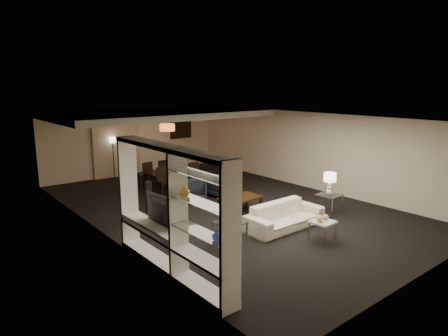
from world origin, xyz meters
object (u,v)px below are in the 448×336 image
object	(u,v)px
coffee_table	(240,204)
chair_fl	(145,174)
side_table_left	(230,234)
floor_lamp	(114,158)
vase_blue	(217,235)
chair_fm	(161,172)
floor_speaker	(149,203)
chair_fr	(175,169)
sofa	(285,216)
marble_table	(322,231)
side_table_right	(329,204)
armchair_left	(187,189)
chair_nl	(165,181)
vase_amber	(184,191)
chair_nm	(181,178)
armchair_right	(219,183)
chair_nr	(196,176)
television	(156,211)
dining_table	(171,179)
table_lamp_left	(230,209)
table_lamp_right	(330,184)
pendant_light	(167,127)

from	to	relation	value
coffee_table	chair_fl	distance (m)	4.14
side_table_left	floor_lamp	world-z (taller)	floor_lamp
vase_blue	chair_fm	world-z (taller)	vase_blue
floor_speaker	chair_fr	world-z (taller)	floor_speaker
sofa	chair_fr	world-z (taller)	chair_fr
sofa	marble_table	bearing A→B (deg)	-90.93
sofa	side_table_right	size ratio (longest dim) A/B	3.64
side_table_right	floor_speaker	size ratio (longest dim) A/B	0.52
sofa	armchair_left	world-z (taller)	armchair_left
chair_fr	chair_nl	bearing A→B (deg)	54.66
sofa	floor_lamp	xyz separation A→B (m)	(-1.00, 7.48, 0.46)
floor_speaker	chair_nl	world-z (taller)	floor_speaker
sofa	vase_amber	world-z (taller)	vase_amber
sofa	coffee_table	world-z (taller)	sofa
vase_amber	chair_nm	world-z (taller)	vase_amber
armchair_right	floor_lamp	size ratio (longest dim) A/B	0.56
coffee_table	chair_nr	xyz separation A→B (m)	(0.50, 2.77, 0.22)
chair_nl	sofa	bearing A→B (deg)	-76.06
television	chair_fl	bearing A→B (deg)	-25.56
coffee_table	television	bearing A→B (deg)	-157.66
television	chair_fm	world-z (taller)	television
side_table_right	dining_table	bearing A→B (deg)	109.77
floor_lamp	chair_nl	bearing A→B (deg)	-84.58
table_lamp_left	chair_nr	size ratio (longest dim) A/B	0.68
table_lamp_right	armchair_left	bearing A→B (deg)	124.88
dining_table	sofa	bearing A→B (deg)	-89.00
armchair_right	chair_nm	xyz separation A→B (m)	(-0.70, 1.07, 0.04)
armchair_left	chair_nr	xyz separation A→B (m)	(1.10, 1.07, 0.04)
pendant_light	chair_nl	distance (m)	2.28
sofa	vase_amber	distance (m)	3.68
chair_fm	dining_table	bearing A→B (deg)	87.34
floor_speaker	armchair_left	bearing A→B (deg)	32.22
side_table_right	television	distance (m)	5.07
pendant_light	chair_fr	world-z (taller)	pendant_light
sofa	coffee_table	xyz separation A→B (m)	(0.00, 1.60, -0.10)
table_lamp_right	chair_nl	bearing A→B (deg)	118.82
table_lamp_left	marble_table	world-z (taller)	table_lamp_left
armchair_right	side_table_left	size ratio (longest dim) A/B	1.49
chair_fr	pendant_light	bearing A→B (deg)	-20.47
coffee_table	sofa	bearing A→B (deg)	-90.00
chair_fm	floor_lamp	size ratio (longest dim) A/B	0.56
sofa	floor_speaker	world-z (taller)	floor_speaker
table_lamp_right	chair_fm	xyz separation A→B (m)	(-1.80, 5.67, -0.39)
side_table_left	television	size ratio (longest dim) A/B	0.57
side_table_left	chair_fr	xyz separation A→B (m)	(2.20, 5.67, 0.16)
side_table_left	side_table_right	bearing A→B (deg)	0.00
pendant_light	floor_speaker	size ratio (longest dim) A/B	0.47
vase_blue	dining_table	xyz separation A→B (m)	(3.23, 6.67, -0.85)
side_table_left	table_lamp_left	world-z (taller)	table_lamp_left
side_table_right	table_lamp_left	distance (m)	3.45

